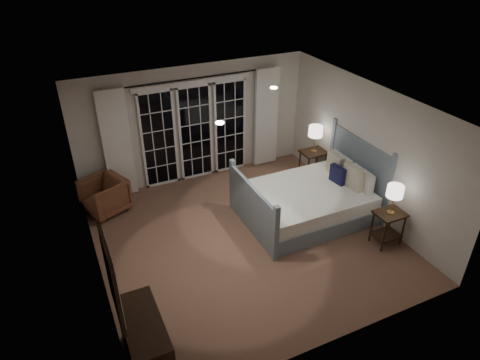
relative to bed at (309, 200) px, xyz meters
name	(u,v)px	position (x,y,z in m)	size (l,w,h in m)	color
floor	(245,238)	(-1.41, -0.13, -0.34)	(5.00, 5.00, 0.00)	#8A5F4A
ceiling	(246,106)	(-1.41, -0.13, 2.16)	(5.00, 5.00, 0.00)	silver
wall_left	(89,215)	(-3.91, -0.13, 0.91)	(0.02, 5.00, 2.50)	beige
wall_right	(367,149)	(1.09, -0.13, 0.91)	(0.02, 5.00, 2.50)	beige
wall_back	(194,124)	(-1.41, 2.37, 0.91)	(5.00, 0.02, 2.50)	beige
wall_front	(337,274)	(-1.41, -2.63, 0.91)	(5.00, 0.02, 2.50)	beige
french_doors	(195,131)	(-1.41, 2.33, 0.75)	(2.50, 0.04, 2.20)	black
curtain_rod	(193,78)	(-1.41, 2.27, 1.91)	(0.03, 0.03, 3.50)	black
curtain_left	(117,145)	(-3.06, 2.25, 0.81)	(0.55, 0.10, 2.25)	white
curtain_right	(266,117)	(0.24, 2.25, 0.81)	(0.55, 0.10, 2.25)	white
downlight_a	(274,88)	(-0.61, 0.47, 2.15)	(0.12, 0.12, 0.01)	white
downlight_b	(220,123)	(-2.01, -0.53, 2.15)	(0.12, 0.12, 0.01)	white
bed	(309,200)	(0.00, 0.00, 0.00)	(2.37, 1.71, 1.39)	gray
nightstand_left	(388,223)	(0.76, -1.29, 0.08)	(0.49, 0.39, 0.64)	#312010
nightstand_right	(313,161)	(0.82, 1.14, 0.11)	(0.53, 0.42, 0.68)	#312010
lamp_left	(395,192)	(0.76, -1.29, 0.72)	(0.27, 0.27, 0.53)	tan
lamp_right	(316,132)	(0.82, 1.14, 0.80)	(0.30, 0.30, 0.58)	tan
armchair	(104,196)	(-3.51, 1.80, 0.01)	(0.75, 0.77, 0.70)	brown
dresser	(146,343)	(-3.64, -1.93, 0.05)	(0.47, 1.10, 0.78)	#312010
mirror	(112,279)	(-3.88, -1.93, 1.21)	(0.05, 0.85, 1.00)	#312010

